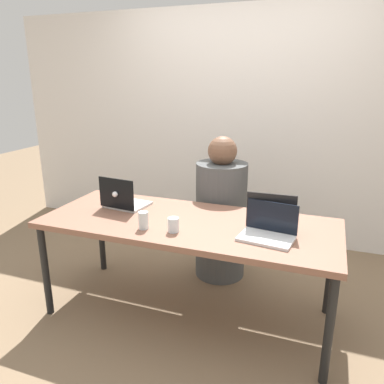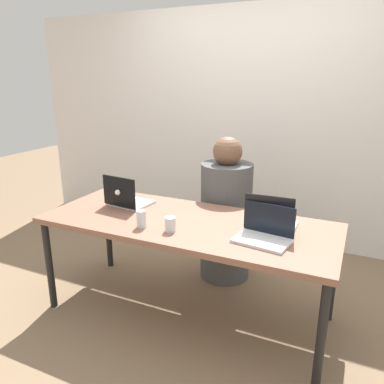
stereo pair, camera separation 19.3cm
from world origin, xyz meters
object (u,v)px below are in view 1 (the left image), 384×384
Objects in this scene: person_at_center at (221,216)px; water_glass_left at (143,221)px; laptop_back_right at (272,219)px; water_glass_center at (173,226)px; laptop_back_left at (124,201)px; laptop_front_right at (268,231)px.

water_glass_left is (-0.27, -0.85, 0.23)m from person_at_center.
laptop_back_right is at bearing 125.14° from person_at_center.
water_glass_center is at bearing 77.71° from person_at_center.
laptop_back_left is 1.11m from laptop_front_right.
person_at_center is 0.87m from water_glass_center.
laptop_back_left reaches higher than laptop_front_right.
laptop_front_right is (0.50, -0.72, 0.23)m from person_at_center.
laptop_back_right reaches higher than water_glass_center.
laptop_front_right is 0.58m from water_glass_center.
water_glass_left reaches higher than water_glass_center.
laptop_back_left is (-0.60, -0.54, 0.24)m from person_at_center.
person_at_center is at bearing -131.24° from laptop_back_left.
laptop_front_right is 3.72× the size of water_glass_center.
person_at_center is 13.05× the size of water_glass_center.
laptop_front_right reaches higher than water_glass_left.
water_glass_left is at bearing 20.73° from laptop_back_right.
water_glass_left is at bearing -174.13° from water_glass_center.
laptop_back_left reaches higher than water_glass_center.
laptop_back_right is 0.92× the size of laptop_front_right.
laptop_front_right is (0.01, -0.19, -0.01)m from laptop_back_right.
laptop_back_left is at bearing 178.51° from laptop_front_right.
laptop_back_right is 2.78× the size of water_glass_left.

